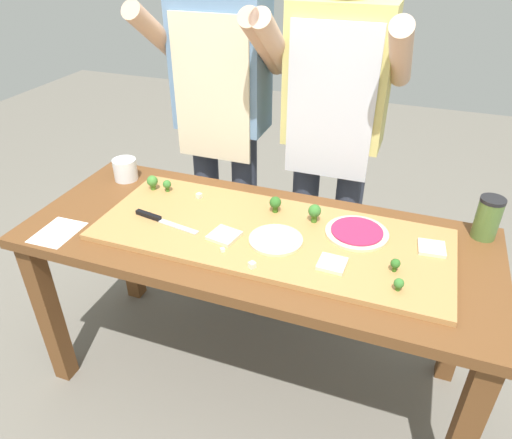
{
  "coord_description": "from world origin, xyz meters",
  "views": [
    {
      "loc": [
        0.48,
        -1.3,
        1.67
      ],
      "look_at": [
        0.01,
        -0.01,
        0.81
      ],
      "focal_mm": 32.89,
      "sensor_mm": 36.0,
      "label": 1
    }
  ],
  "objects_px": {
    "broccoli_floret_center_left": "(399,284)",
    "cheese_crumble_b": "(199,196)",
    "prep_table": "(255,257)",
    "pizza_slice_near_left": "(332,264)",
    "broccoli_floret_front_left": "(152,181)",
    "broccoli_floret_back_left": "(315,212)",
    "pizza_slice_far_right": "(224,235)",
    "sauce_jar": "(488,218)",
    "flour_cup": "(125,171)",
    "pizza_whole_beet_magenta": "(357,232)",
    "broccoli_floret_front_mid": "(167,185)",
    "broccoli_floret_center_right": "(275,203)",
    "cheese_crumble_a": "(223,250)",
    "pizza_slice_far_left": "(432,248)",
    "cook_right": "(334,120)",
    "cheese_crumble_c": "(252,265)",
    "broccoli_floret_front_right": "(395,264)",
    "pizza_whole_white_garlic": "(276,239)",
    "recipe_note": "(58,232)",
    "chefs_knife": "(158,219)",
    "cook_left": "(222,106)"
  },
  "relations": [
    {
      "from": "sauce_jar",
      "to": "broccoli_floret_back_left",
      "type": "bearing_deg",
      "value": -166.45
    },
    {
      "from": "pizza_slice_far_left",
      "to": "cheese_crumble_b",
      "type": "bearing_deg",
      "value": 176.74
    },
    {
      "from": "cheese_crumble_c",
      "to": "broccoli_floret_front_left",
      "type": "bearing_deg",
      "value": 148.39
    },
    {
      "from": "broccoli_floret_center_left",
      "to": "flour_cup",
      "type": "height_order",
      "value": "flour_cup"
    },
    {
      "from": "broccoli_floret_front_right",
      "to": "broccoli_floret_center_left",
      "type": "bearing_deg",
      "value": -77.5
    },
    {
      "from": "broccoli_floret_center_left",
      "to": "cheese_crumble_b",
      "type": "xyz_separation_m",
      "value": [
        -0.8,
        0.3,
        -0.01
      ]
    },
    {
      "from": "prep_table",
      "to": "pizza_slice_near_left",
      "type": "distance_m",
      "value": 0.35
    },
    {
      "from": "broccoli_floret_front_left",
      "to": "broccoli_floret_center_left",
      "type": "height_order",
      "value": "broccoli_floret_front_left"
    },
    {
      "from": "pizza_slice_far_left",
      "to": "sauce_jar",
      "type": "xyz_separation_m",
      "value": [
        0.17,
        0.17,
        0.05
      ]
    },
    {
      "from": "prep_table",
      "to": "pizza_slice_far_right",
      "type": "relative_size",
      "value": 17.73
    },
    {
      "from": "chefs_knife",
      "to": "cook_left",
      "type": "bearing_deg",
      "value": 90.15
    },
    {
      "from": "prep_table",
      "to": "cook_left",
      "type": "height_order",
      "value": "cook_left"
    },
    {
      "from": "pizza_slice_near_left",
      "to": "broccoli_floret_front_right",
      "type": "height_order",
      "value": "broccoli_floret_front_right"
    },
    {
      "from": "cook_right",
      "to": "recipe_note",
      "type": "bearing_deg",
      "value": -136.28
    },
    {
      "from": "pizza_whole_beet_magenta",
      "to": "broccoli_floret_front_left",
      "type": "relative_size",
      "value": 3.61
    },
    {
      "from": "sauce_jar",
      "to": "flour_cup",
      "type": "bearing_deg",
      "value": -177.93
    },
    {
      "from": "cook_left",
      "to": "broccoli_floret_front_mid",
      "type": "bearing_deg",
      "value": -100.48
    },
    {
      "from": "broccoli_floret_center_left",
      "to": "broccoli_floret_back_left",
      "type": "bearing_deg",
      "value": 139.0
    },
    {
      "from": "cheese_crumble_b",
      "to": "recipe_note",
      "type": "distance_m",
      "value": 0.54
    },
    {
      "from": "broccoli_floret_back_left",
      "to": "pizza_slice_far_right",
      "type": "bearing_deg",
      "value": -142.7
    },
    {
      "from": "pizza_slice_near_left",
      "to": "pizza_whole_beet_magenta",
      "type": "bearing_deg",
      "value": 78.21
    },
    {
      "from": "broccoli_floret_front_left",
      "to": "cook_left",
      "type": "relative_size",
      "value": 0.04
    },
    {
      "from": "broccoli_floret_center_left",
      "to": "cook_right",
      "type": "height_order",
      "value": "cook_right"
    },
    {
      "from": "prep_table",
      "to": "recipe_note",
      "type": "height_order",
      "value": "recipe_note"
    },
    {
      "from": "broccoli_floret_center_right",
      "to": "pizza_whole_white_garlic",
      "type": "bearing_deg",
      "value": -71.2
    },
    {
      "from": "pizza_whole_white_garlic",
      "to": "broccoli_floret_back_left",
      "type": "bearing_deg",
      "value": 60.96
    },
    {
      "from": "pizza_whole_beet_magenta",
      "to": "broccoli_floret_front_mid",
      "type": "xyz_separation_m",
      "value": [
        -0.77,
        0.05,
        0.02
      ]
    },
    {
      "from": "pizza_whole_white_garlic",
      "to": "broccoli_floret_front_right",
      "type": "relative_size",
      "value": 4.1
    },
    {
      "from": "broccoli_floret_front_left",
      "to": "recipe_note",
      "type": "relative_size",
      "value": 0.35
    },
    {
      "from": "pizza_whole_white_garlic",
      "to": "flour_cup",
      "type": "height_order",
      "value": "flour_cup"
    },
    {
      "from": "sauce_jar",
      "to": "cook_right",
      "type": "distance_m",
      "value": 0.7
    },
    {
      "from": "pizza_whole_beet_magenta",
      "to": "pizza_slice_near_left",
      "type": "bearing_deg",
      "value": -101.79
    },
    {
      "from": "chefs_knife",
      "to": "pizza_slice_far_left",
      "type": "height_order",
      "value": "chefs_knife"
    },
    {
      "from": "broccoli_floret_front_right",
      "to": "cheese_crumble_c",
      "type": "relative_size",
      "value": 2.3
    },
    {
      "from": "pizza_whole_beet_magenta",
      "to": "broccoli_floret_front_right",
      "type": "xyz_separation_m",
      "value": [
        0.15,
        -0.17,
        0.02
      ]
    },
    {
      "from": "chefs_knife",
      "to": "pizza_whole_beet_magenta",
      "type": "relative_size",
      "value": 1.25
    },
    {
      "from": "cheese_crumble_a",
      "to": "sauce_jar",
      "type": "height_order",
      "value": "sauce_jar"
    },
    {
      "from": "pizza_slice_far_right",
      "to": "cook_right",
      "type": "bearing_deg",
      "value": 69.84
    },
    {
      "from": "cheese_crumble_a",
      "to": "recipe_note",
      "type": "xyz_separation_m",
      "value": [
        -0.61,
        -0.08,
        -0.02
      ]
    },
    {
      "from": "pizza_slice_far_right",
      "to": "cheese_crumble_a",
      "type": "xyz_separation_m",
      "value": [
        0.03,
        -0.08,
        0.0
      ]
    },
    {
      "from": "pizza_slice_near_left",
      "to": "sauce_jar",
      "type": "distance_m",
      "value": 0.59
    },
    {
      "from": "flour_cup",
      "to": "sauce_jar",
      "type": "distance_m",
      "value": 1.43
    },
    {
      "from": "pizza_whole_white_garlic",
      "to": "broccoli_floret_center_right",
      "type": "relative_size",
      "value": 2.91
    },
    {
      "from": "chefs_knife",
      "to": "pizza_slice_far_left",
      "type": "distance_m",
      "value": 0.96
    },
    {
      "from": "broccoli_floret_center_right",
      "to": "cheese_crumble_a",
      "type": "relative_size",
      "value": 4.93
    },
    {
      "from": "pizza_whole_beet_magenta",
      "to": "pizza_slice_far_left",
      "type": "xyz_separation_m",
      "value": [
        0.25,
        -0.01,
        -0.0
      ]
    },
    {
      "from": "broccoli_floret_center_right",
      "to": "cheese_crumble_a",
      "type": "xyz_separation_m",
      "value": [
        -0.08,
        -0.3,
        -0.03
      ]
    },
    {
      "from": "prep_table",
      "to": "broccoli_floret_front_mid",
      "type": "xyz_separation_m",
      "value": [
        -0.43,
        0.14,
        0.15
      ]
    },
    {
      "from": "broccoli_floret_front_left",
      "to": "cheese_crumble_a",
      "type": "bearing_deg",
      "value": -34.17
    },
    {
      "from": "broccoli_floret_front_left",
      "to": "cheese_crumble_b",
      "type": "relative_size",
      "value": 3.29
    }
  ]
}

